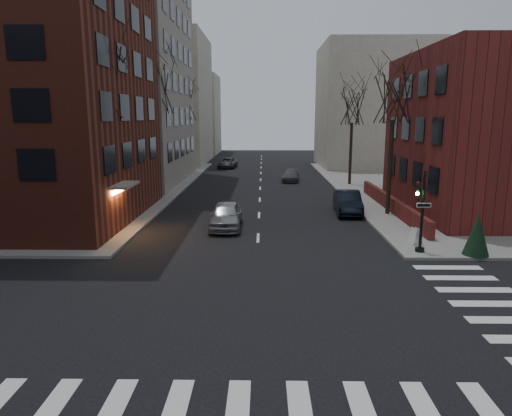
# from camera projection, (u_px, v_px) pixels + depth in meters

# --- Properties ---
(ground) EXTENTS (160.00, 160.00, 0.00)m
(ground) POSITION_uv_depth(u_px,v_px,m) (254.00, 341.00, 13.79)
(ground) COLOR black
(ground) RESTS_ON ground
(building_left_brick) EXTENTS (15.00, 15.00, 18.00)m
(building_left_brick) POSITION_uv_depth(u_px,v_px,m) (11.00, 79.00, 28.43)
(building_left_brick) COLOR maroon
(building_left_brick) RESTS_ON ground
(building_left_tan) EXTENTS (18.00, 18.00, 28.00)m
(building_left_tan) POSITION_uv_depth(u_px,v_px,m) (87.00, 40.00, 44.62)
(building_left_tan) COLOR gray
(building_left_tan) RESTS_ON ground
(building_right_brick) EXTENTS (12.00, 14.00, 11.00)m
(building_right_brick) POSITION_uv_depth(u_px,v_px,m) (501.00, 134.00, 31.07)
(building_right_brick) COLOR maroon
(building_right_brick) RESTS_ON ground
(low_wall_right) EXTENTS (0.35, 16.00, 1.00)m
(low_wall_right) POSITION_uv_depth(u_px,v_px,m) (391.00, 204.00, 32.14)
(low_wall_right) COLOR maroon
(low_wall_right) RESTS_ON sidewalk_far_right
(building_distant_la) EXTENTS (14.00, 16.00, 18.00)m
(building_distant_la) POSITION_uv_depth(u_px,v_px,m) (158.00, 100.00, 66.16)
(building_distant_la) COLOR beige
(building_distant_la) RESTS_ON ground
(building_distant_ra) EXTENTS (14.00, 14.00, 16.00)m
(building_distant_ra) POSITION_uv_depth(u_px,v_px,m) (373.00, 106.00, 60.99)
(building_distant_ra) COLOR beige
(building_distant_ra) RESTS_ON ground
(building_distant_lb) EXTENTS (10.00, 12.00, 14.00)m
(building_distant_lb) POSITION_uv_depth(u_px,v_px,m) (191.00, 115.00, 83.19)
(building_distant_lb) COLOR beige
(building_distant_lb) RESTS_ON ground
(traffic_signal) EXTENTS (0.76, 0.44, 4.00)m
(traffic_signal) POSITION_uv_depth(u_px,v_px,m) (421.00, 217.00, 22.11)
(traffic_signal) COLOR black
(traffic_signal) RESTS_ON sidewalk_far_right
(tree_left_a) EXTENTS (4.18, 4.18, 10.26)m
(tree_left_a) POSITION_uv_depth(u_px,v_px,m) (104.00, 85.00, 25.98)
(tree_left_a) COLOR #2D231C
(tree_left_a) RESTS_ON sidewalk_far_left
(tree_left_b) EXTENTS (4.40, 4.40, 10.80)m
(tree_left_b) POSITION_uv_depth(u_px,v_px,m) (154.00, 89.00, 37.65)
(tree_left_b) COLOR #2D231C
(tree_left_b) RESTS_ON sidewalk_far_left
(tree_left_c) EXTENTS (3.96, 3.96, 9.72)m
(tree_left_c) POSITION_uv_depth(u_px,v_px,m) (183.00, 104.00, 51.55)
(tree_left_c) COLOR #2D231C
(tree_left_c) RESTS_ON sidewalk_far_left
(tree_right_a) EXTENTS (3.96, 3.96, 9.72)m
(tree_right_a) POSITION_uv_depth(u_px,v_px,m) (394.00, 95.00, 29.71)
(tree_right_a) COLOR #2D231C
(tree_right_a) RESTS_ON sidewalk_far_right
(tree_right_b) EXTENTS (3.74, 3.74, 9.18)m
(tree_right_b) POSITION_uv_depth(u_px,v_px,m) (352.00, 107.00, 43.52)
(tree_right_b) COLOR #2D231C
(tree_right_b) RESTS_ON sidewalk_far_right
(streetlamp_near) EXTENTS (0.36, 0.36, 6.28)m
(streetlamp_near) POSITION_uv_depth(u_px,v_px,m) (152.00, 149.00, 34.64)
(streetlamp_near) COLOR black
(streetlamp_near) RESTS_ON sidewalk_far_left
(streetlamp_far) EXTENTS (0.36, 0.36, 6.28)m
(streetlamp_far) POSITION_uv_depth(u_px,v_px,m) (192.00, 137.00, 54.25)
(streetlamp_far) COLOR black
(streetlamp_far) RESTS_ON sidewalk_far_left
(parked_sedan) EXTENTS (1.99, 4.89, 1.58)m
(parked_sedan) POSITION_uv_depth(u_px,v_px,m) (348.00, 202.00, 31.90)
(parked_sedan) COLOR black
(parked_sedan) RESTS_ON ground
(car_lane_silver) EXTENTS (1.90, 4.66, 1.58)m
(car_lane_silver) POSITION_uv_depth(u_px,v_px,m) (226.00, 215.00, 27.67)
(car_lane_silver) COLOR #939397
(car_lane_silver) RESTS_ON ground
(car_lane_gray) EXTENTS (2.11, 4.34, 1.22)m
(car_lane_gray) POSITION_uv_depth(u_px,v_px,m) (291.00, 175.00, 47.84)
(car_lane_gray) COLOR #3F3F44
(car_lane_gray) RESTS_ON ground
(car_lane_far) EXTENTS (2.56, 4.92, 1.32)m
(car_lane_far) POSITION_uv_depth(u_px,v_px,m) (227.00, 163.00, 60.37)
(car_lane_far) COLOR #46474C
(car_lane_far) RESTS_ON ground
(sandwich_board) EXTENTS (0.52, 0.62, 0.87)m
(sandwich_board) POSITION_uv_depth(u_px,v_px,m) (416.00, 236.00, 23.72)
(sandwich_board) COLOR silver
(sandwich_board) RESTS_ON sidewalk_far_right
(evergreen_shrub) EXTENTS (1.48, 1.48, 2.01)m
(evergreen_shrub) POSITION_uv_depth(u_px,v_px,m) (477.00, 234.00, 21.73)
(evergreen_shrub) COLOR black
(evergreen_shrub) RESTS_ON sidewalk_far_right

